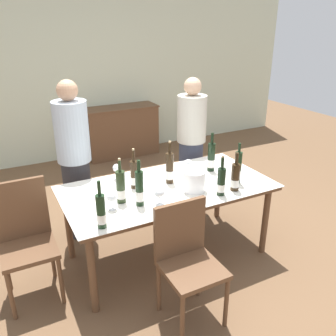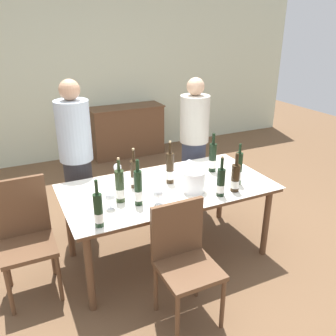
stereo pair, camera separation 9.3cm
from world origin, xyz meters
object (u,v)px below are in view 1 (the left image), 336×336
wine_bottle_0 (170,169)px  chair_near_front (187,255)px  dining_table (168,193)px  wine_bottle_7 (238,169)px  wine_bottle_8 (134,175)px  chair_left_end (25,234)px  person_guest_left (191,146)px  ice_bucket (194,180)px  wine_bottle_1 (140,189)px  wine_bottle_4 (221,182)px  wine_glass_0 (117,169)px  sideboard_cabinet (121,131)px  wine_glass_2 (188,164)px  person_host (75,163)px  wine_bottle_3 (235,178)px  wine_glass_3 (112,198)px  wine_bottle_6 (101,212)px  wine_glass_1 (159,194)px  wine_bottle_5 (211,158)px  wine_bottle_2 (121,188)px

wine_bottle_0 → chair_near_front: (-0.27, -0.78, -0.35)m
dining_table → wine_bottle_7: bearing=-20.5°
dining_table → wine_bottle_8: 0.36m
wine_bottle_0 → chair_left_end: size_ratio=0.41×
chair_near_front → person_guest_left: (0.91, 1.47, 0.25)m
ice_bucket → person_guest_left: bearing=60.5°
wine_bottle_1 → person_guest_left: 1.43m
wine_bottle_4 → wine_glass_0: size_ratio=2.40×
sideboard_cabinet → wine_glass_2: bearing=-96.1°
sideboard_cabinet → wine_bottle_4: size_ratio=3.37×
wine_bottle_4 → chair_left_end: 1.66m
wine_bottle_8 → wine_glass_2: wine_bottle_8 is taller
person_host → wine_bottle_3: bearing=-44.1°
ice_bucket → chair_near_front: ice_bucket is taller
wine_glass_3 → chair_left_end: 0.76m
sideboard_cabinet → dining_table: size_ratio=0.64×
wine_bottle_6 → wine_glass_3: size_ratio=2.50×
wine_bottle_0 → wine_glass_1: size_ratio=2.87×
wine_bottle_7 → wine_glass_3: size_ratio=2.62×
dining_table → wine_glass_2: wine_glass_2 is taller
wine_bottle_0 → person_guest_left: 0.94m
chair_left_end → person_guest_left: bearing=18.9°
ice_bucket → chair_near_front: (-0.38, -0.54, -0.31)m
wine_bottle_1 → wine_glass_2: bearing=29.9°
wine_bottle_5 → chair_left_end: size_ratio=0.40×
wine_bottle_5 → dining_table: bearing=-166.7°
wine_bottle_6 → chair_near_front: bearing=-31.9°
wine_bottle_4 → wine_bottle_7: size_ratio=0.94×
wine_bottle_2 → wine_glass_2: bearing=19.0°
wine_bottle_2 → person_guest_left: 1.44m
wine_glass_0 → wine_glass_3: bearing=-113.7°
wine_bottle_0 → person_guest_left: person_guest_left is taller
wine_bottle_6 → person_host: 1.16m
dining_table → person_host: size_ratio=1.15×
wine_glass_2 → wine_bottle_6: bearing=-151.6°
dining_table → wine_bottle_8: size_ratio=5.09×
wine_bottle_3 → chair_left_end: bearing=166.1°
dining_table → wine_glass_3: (-0.59, -0.17, 0.17)m
person_guest_left → wine_bottle_4: bearing=-108.3°
wine_bottle_2 → wine_glass_2: 0.85m
dining_table → person_guest_left: bearing=47.4°
wine_glass_2 → wine_glass_3: size_ratio=0.94×
wine_bottle_3 → person_guest_left: bearing=79.4°
wine_bottle_7 → wine_glass_2: bearing=124.2°
dining_table → wine_glass_1: bearing=-129.1°
sideboard_cabinet → dining_table: bearing=-101.9°
sideboard_cabinet → wine_bottle_2: wine_bottle_2 is taller
wine_bottle_3 → chair_near_front: 0.86m
wine_bottle_6 → chair_near_front: (0.53, -0.33, -0.33)m
wine_glass_1 → person_host: size_ratio=0.09×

